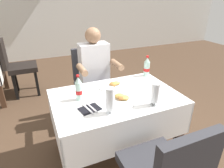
{
  "coord_description": "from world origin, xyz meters",
  "views": [
    {
      "loc": [
        -0.69,
        -1.51,
        1.61
      ],
      "look_at": [
        -0.02,
        0.06,
        0.81
      ],
      "focal_mm": 30.74,
      "sensor_mm": 36.0,
      "label": 1
    }
  ],
  "objects_px": {
    "seated_diner_far": "(96,73)",
    "beer_glass_left": "(155,94)",
    "plate_far_diner": "(113,85)",
    "beer_glass_middle": "(110,100)",
    "napkin_cutlery_set": "(90,109)",
    "plate_near_camera": "(121,100)",
    "chair_far_diner_seat": "(92,81)",
    "background_chair_right": "(16,64)",
    "cola_bottle_secondary": "(147,67)",
    "main_dining_table": "(116,111)",
    "cola_bottle_primary": "(79,89)"
  },
  "relations": [
    {
      "from": "beer_glass_left",
      "to": "napkin_cutlery_set",
      "type": "bearing_deg",
      "value": 163.92
    },
    {
      "from": "beer_glass_left",
      "to": "napkin_cutlery_set",
      "type": "relative_size",
      "value": 1.07
    },
    {
      "from": "plate_near_camera",
      "to": "cola_bottle_primary",
      "type": "distance_m",
      "value": 0.39
    },
    {
      "from": "beer_glass_left",
      "to": "napkin_cutlery_set",
      "type": "distance_m",
      "value": 0.57
    },
    {
      "from": "plate_far_diner",
      "to": "beer_glass_middle",
      "type": "distance_m",
      "value": 0.5
    },
    {
      "from": "plate_far_diner",
      "to": "plate_near_camera",
      "type": "bearing_deg",
      "value": -99.17
    },
    {
      "from": "background_chair_right",
      "to": "cola_bottle_primary",
      "type": "bearing_deg",
      "value": -71.92
    },
    {
      "from": "beer_glass_middle",
      "to": "beer_glass_left",
      "type": "bearing_deg",
      "value": -5.0
    },
    {
      "from": "napkin_cutlery_set",
      "to": "cola_bottle_primary",
      "type": "bearing_deg",
      "value": 100.78
    },
    {
      "from": "chair_far_diner_seat",
      "to": "beer_glass_left",
      "type": "height_order",
      "value": "chair_far_diner_seat"
    },
    {
      "from": "cola_bottle_secondary",
      "to": "main_dining_table",
      "type": "bearing_deg",
      "value": -149.52
    },
    {
      "from": "cola_bottle_secondary",
      "to": "cola_bottle_primary",
      "type": "bearing_deg",
      "value": -164.04
    },
    {
      "from": "chair_far_diner_seat",
      "to": "beer_glass_middle",
      "type": "bearing_deg",
      "value": -99.06
    },
    {
      "from": "chair_far_diner_seat",
      "to": "background_chair_right",
      "type": "distance_m",
      "value": 1.48
    },
    {
      "from": "main_dining_table",
      "to": "beer_glass_left",
      "type": "bearing_deg",
      "value": -50.7
    },
    {
      "from": "seated_diner_far",
      "to": "cola_bottle_primary",
      "type": "distance_m",
      "value": 0.72
    },
    {
      "from": "chair_far_diner_seat",
      "to": "plate_far_diner",
      "type": "bearing_deg",
      "value": -85.68
    },
    {
      "from": "beer_glass_left",
      "to": "background_chair_right",
      "type": "xyz_separation_m",
      "value": [
        -1.18,
        2.2,
        -0.28
      ]
    },
    {
      "from": "cola_bottle_secondary",
      "to": "background_chair_right",
      "type": "xyz_separation_m",
      "value": [
        -1.48,
        1.6,
        -0.28
      ]
    },
    {
      "from": "seated_diner_far",
      "to": "napkin_cutlery_set",
      "type": "height_order",
      "value": "seated_diner_far"
    },
    {
      "from": "main_dining_table",
      "to": "cola_bottle_primary",
      "type": "xyz_separation_m",
      "value": [
        -0.34,
        0.06,
        0.28
      ]
    },
    {
      "from": "seated_diner_far",
      "to": "cola_bottle_secondary",
      "type": "distance_m",
      "value": 0.64
    },
    {
      "from": "chair_far_diner_seat",
      "to": "plate_near_camera",
      "type": "relative_size",
      "value": 3.9
    },
    {
      "from": "main_dining_table",
      "to": "background_chair_right",
      "type": "distance_m",
      "value": 2.14
    },
    {
      "from": "chair_far_diner_seat",
      "to": "napkin_cutlery_set",
      "type": "bearing_deg",
      "value": -108.29
    },
    {
      "from": "plate_far_diner",
      "to": "beer_glass_left",
      "type": "bearing_deg",
      "value": -68.33
    },
    {
      "from": "chair_far_diner_seat",
      "to": "beer_glass_left",
      "type": "xyz_separation_m",
      "value": [
        0.23,
        -1.07,
        0.28
      ]
    },
    {
      "from": "chair_far_diner_seat",
      "to": "beer_glass_left",
      "type": "bearing_deg",
      "value": -77.66
    },
    {
      "from": "plate_far_diner",
      "to": "cola_bottle_secondary",
      "type": "distance_m",
      "value": 0.51
    },
    {
      "from": "seated_diner_far",
      "to": "beer_glass_left",
      "type": "bearing_deg",
      "value": -77.56
    },
    {
      "from": "chair_far_diner_seat",
      "to": "beer_glass_left",
      "type": "distance_m",
      "value": 1.13
    },
    {
      "from": "cola_bottle_secondary",
      "to": "napkin_cutlery_set",
      "type": "relative_size",
      "value": 1.24
    },
    {
      "from": "chair_far_diner_seat",
      "to": "seated_diner_far",
      "type": "distance_m",
      "value": 0.19
    },
    {
      "from": "main_dining_table",
      "to": "chair_far_diner_seat",
      "type": "bearing_deg",
      "value": 90.0
    },
    {
      "from": "seated_diner_far",
      "to": "beer_glass_middle",
      "type": "relative_size",
      "value": 5.52
    },
    {
      "from": "cola_bottle_secondary",
      "to": "beer_glass_left",
      "type": "bearing_deg",
      "value": -116.48
    },
    {
      "from": "cola_bottle_primary",
      "to": "napkin_cutlery_set",
      "type": "relative_size",
      "value": 1.25
    },
    {
      "from": "beer_glass_left",
      "to": "main_dining_table",
      "type": "bearing_deg",
      "value": 129.3
    },
    {
      "from": "seated_diner_far",
      "to": "beer_glass_left",
      "type": "distance_m",
      "value": 1.0
    },
    {
      "from": "chair_far_diner_seat",
      "to": "background_chair_right",
      "type": "relative_size",
      "value": 1.0
    },
    {
      "from": "plate_far_diner",
      "to": "napkin_cutlery_set",
      "type": "height_order",
      "value": "plate_far_diner"
    },
    {
      "from": "cola_bottle_primary",
      "to": "cola_bottle_secondary",
      "type": "height_order",
      "value": "cola_bottle_primary"
    },
    {
      "from": "main_dining_table",
      "to": "plate_near_camera",
      "type": "relative_size",
      "value": 4.84
    },
    {
      "from": "plate_far_diner",
      "to": "cola_bottle_primary",
      "type": "height_order",
      "value": "cola_bottle_primary"
    },
    {
      "from": "beer_glass_left",
      "to": "beer_glass_middle",
      "type": "xyz_separation_m",
      "value": [
        -0.4,
        0.03,
        0.01
      ]
    },
    {
      "from": "main_dining_table",
      "to": "beer_glass_left",
      "type": "distance_m",
      "value": 0.46
    },
    {
      "from": "plate_near_camera",
      "to": "napkin_cutlery_set",
      "type": "xyz_separation_m",
      "value": [
        -0.3,
        -0.01,
        -0.01
      ]
    },
    {
      "from": "seated_diner_far",
      "to": "napkin_cutlery_set",
      "type": "distance_m",
      "value": 0.87
    },
    {
      "from": "napkin_cutlery_set",
      "to": "beer_glass_middle",
      "type": "bearing_deg",
      "value": -41.09
    },
    {
      "from": "seated_diner_far",
      "to": "plate_far_diner",
      "type": "height_order",
      "value": "seated_diner_far"
    }
  ]
}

